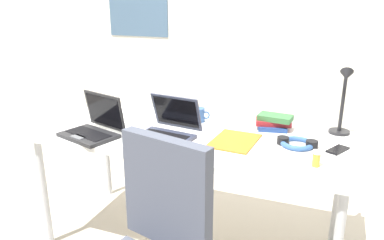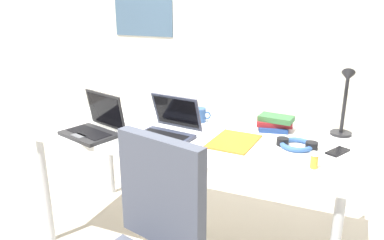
{
  "view_description": "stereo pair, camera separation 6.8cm",
  "coord_description": "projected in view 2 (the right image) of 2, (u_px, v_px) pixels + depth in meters",
  "views": [
    {
      "loc": [
        0.75,
        -1.93,
        1.5
      ],
      "look_at": [
        0.0,
        0.0,
        0.82
      ],
      "focal_mm": 35.3,
      "sensor_mm": 36.0,
      "label": 1
    },
    {
      "loc": [
        0.81,
        -1.9,
        1.5
      ],
      "look_at": [
        0.0,
        0.0,
        0.82
      ],
      "focal_mm": 35.3,
      "sensor_mm": 36.0,
      "label": 2
    }
  ],
  "objects": [
    {
      "name": "desk_lamp",
      "position": [
        345.0,
        103.0,
        2.08
      ],
      "size": [
        0.12,
        0.18,
        0.4
      ],
      "color": "black",
      "rests_on": "desk"
    },
    {
      "name": "laptop_near_mouse",
      "position": [
        94.0,
        126.0,
        2.17
      ],
      "size": [
        0.37,
        0.33,
        0.23
      ],
      "color": "#232326",
      "rests_on": "desk"
    },
    {
      "name": "desk",
      "position": [
        192.0,
        142.0,
        2.22
      ],
      "size": [
        1.8,
        0.8,
        0.74
      ],
      "color": "white",
      "rests_on": "ground_plane"
    },
    {
      "name": "cell_phone",
      "position": [
        338.0,
        152.0,
        1.92
      ],
      "size": [
        0.12,
        0.15,
        0.01
      ],
      "primitive_type": "cube",
      "rotation": [
        0.0,
        0.0,
        -0.48
      ],
      "color": "black",
      "rests_on": "desk"
    },
    {
      "name": "wall_back",
      "position": [
        246.0,
        23.0,
        2.99
      ],
      "size": [
        6.0,
        0.13,
        2.6
      ],
      "color": "silver",
      "rests_on": "ground_plane"
    },
    {
      "name": "laptop_back_right",
      "position": [
        167.0,
        129.0,
        2.13
      ],
      "size": [
        0.34,
        0.32,
        0.22
      ],
      "color": "#33384C",
      "rests_on": "desk"
    },
    {
      "name": "headphones",
      "position": [
        297.0,
        144.0,
        1.99
      ],
      "size": [
        0.21,
        0.18,
        0.04
      ],
      "color": "#335999",
      "rests_on": "desk"
    },
    {
      "name": "book_stack",
      "position": [
        275.0,
        123.0,
        2.24
      ],
      "size": [
        0.23,
        0.17,
        0.09
      ],
      "color": "navy",
      "rests_on": "desk"
    },
    {
      "name": "computer_mouse",
      "position": [
        165.0,
        115.0,
        2.47
      ],
      "size": [
        0.09,
        0.11,
        0.03
      ],
      "primitive_type": "ellipsoid",
      "rotation": [
        0.0,
        0.0,
        -0.39
      ],
      "color": "black",
      "rests_on": "desk"
    },
    {
      "name": "pill_bottle",
      "position": [
        314.0,
        160.0,
        1.74
      ],
      "size": [
        0.04,
        0.04,
        0.08
      ],
      "color": "gold",
      "rests_on": "desk"
    },
    {
      "name": "paper_folder_center",
      "position": [
        234.0,
        141.0,
        2.06
      ],
      "size": [
        0.25,
        0.32,
        0.01
      ],
      "primitive_type": "cube",
      "rotation": [
        0.0,
        0.0,
        -0.07
      ],
      "color": "orange",
      "rests_on": "desk"
    },
    {
      "name": "coffee_mug",
      "position": [
        200.0,
        115.0,
        2.39
      ],
      "size": [
        0.11,
        0.08,
        0.09
      ],
      "color": "#2D518C",
      "rests_on": "desk"
    }
  ]
}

